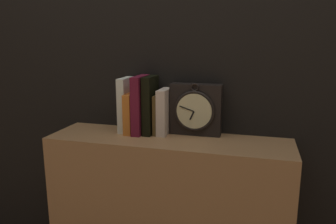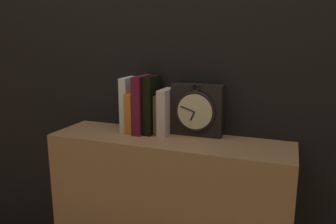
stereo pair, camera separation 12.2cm
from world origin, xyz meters
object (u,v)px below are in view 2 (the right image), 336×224
book_slot1_orange (135,112)px  book_slot3_black (152,105)px  book_slot4_brown (160,114)px  book_slot5_cream (166,112)px  clock (197,110)px  book_slot2_maroon (143,104)px  book_slot0_white (129,104)px

book_slot1_orange → book_slot3_black: bearing=3.7°
book_slot3_black → book_slot4_brown: book_slot3_black is taller
book_slot3_black → book_slot5_cream: (0.06, 0.00, -0.03)m
clock → book_slot4_brown: size_ratio=1.34×
book_slot2_maroon → book_slot3_black: size_ratio=1.01×
book_slot2_maroon → book_slot5_cream: book_slot2_maroon is taller
clock → book_slot2_maroon: book_slot2_maroon is taller
book_slot2_maroon → book_slot5_cream: 0.11m
book_slot2_maroon → book_slot3_black: bearing=11.0°
book_slot0_white → book_slot4_brown: bearing=1.5°
book_slot1_orange → book_slot4_brown: 0.12m
book_slot0_white → clock: bearing=4.8°
book_slot3_black → book_slot4_brown: 0.05m
book_slot1_orange → book_slot5_cream: size_ratio=0.89×
clock → book_slot1_orange: size_ratio=1.31×
clock → book_slot1_orange: 0.29m
book_slot0_white → book_slot3_black: 0.12m
book_slot2_maroon → book_slot5_cream: bearing=7.2°
clock → book_slot3_black: bearing=-171.1°
book_slot1_orange → book_slot2_maroon: bearing=-4.0°
book_slot1_orange → book_slot5_cream: book_slot5_cream is taller
clock → book_slot3_black: (-0.20, -0.03, 0.02)m
book_slot0_white → book_slot3_black: size_ratio=0.96×
book_slot1_orange → book_slot4_brown: (0.12, 0.01, -0.00)m
book_slot0_white → book_slot3_black: (0.12, -0.00, 0.01)m
book_slot3_black → book_slot5_cream: size_ratio=1.27×
clock → book_slot4_brown: (-0.17, -0.02, -0.03)m
book_slot1_orange → book_slot3_black: book_slot3_black is taller
book_slot3_black → book_slot5_cream: 0.07m
book_slot2_maroon → book_slot4_brown: size_ratio=1.47×
book_slot2_maroon → book_slot0_white: bearing=170.7°
book_slot0_white → book_slot4_brown: (0.15, 0.00, -0.04)m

